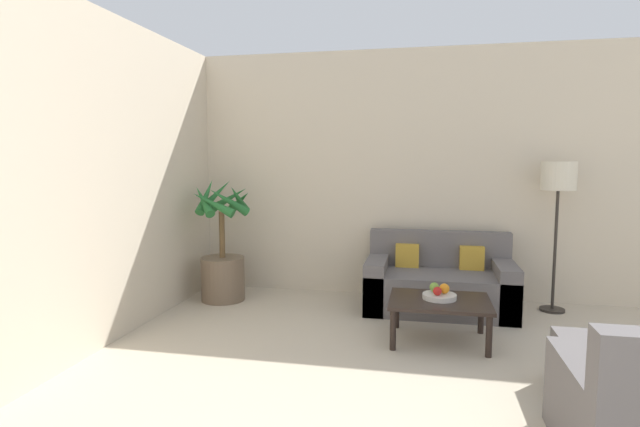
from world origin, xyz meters
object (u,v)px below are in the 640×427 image
Objects in this scene: coffee_table at (439,305)px; apple_red at (437,291)px; sofa_loveseat at (439,284)px; fruit_bowl at (439,296)px; floor_lamp at (558,184)px; potted_palm at (223,257)px; apple_green at (434,287)px; ottoman at (602,368)px; orange_fruit at (444,289)px.

apple_red is (-0.02, -0.04, 0.12)m from coffee_table.
sofa_loveseat is 0.92m from fruit_bowl.
coffee_table is at bearing -136.14° from floor_lamp.
potted_palm is at bearing -176.85° from sofa_loveseat.
potted_palm is 0.89× the size of floor_lamp.
floor_lamp reaches higher than coffee_table.
fruit_bowl is 0.10m from apple_green.
apple_green is (-0.04, 0.08, 0.13)m from coffee_table.
coffee_table is 1.28m from ottoman.
floor_lamp reaches higher than potted_palm.
apple_red is 0.86× the size of orange_fruit.
apple_green is 0.93× the size of orange_fruit.
apple_green is (-1.18, -1.01, -0.83)m from floor_lamp.
apple_red is 0.14× the size of ottoman.
potted_palm reaches higher than coffee_table.
potted_palm is 2.41m from orange_fruit.
ottoman is (0.99, -0.79, -0.13)m from coffee_table.
apple_red reaches higher than fruit_bowl.
sofa_loveseat reaches higher than apple_red.
fruit_bowl is 0.08m from apple_red.
coffee_table is 0.13m from apple_red.
apple_green is at bearing -139.42° from floor_lamp.
orange_fruit is 0.16× the size of ottoman.
potted_palm is 2.38m from fruit_bowl.
potted_palm is at bearing 153.89° from ottoman.
fruit_bowl is 0.08m from orange_fruit.
fruit_bowl reaches higher than ottoman.
potted_palm is at bearing 161.56° from orange_fruit.
potted_palm is 3.50m from floor_lamp.
apple_green reaches higher than coffee_table.
floor_lamp is at bearing 43.86° from coffee_table.
ottoman is (-0.15, -1.89, -1.09)m from floor_lamp.
coffee_table is at bearing -19.54° from potted_palm.
coffee_table is (-1.14, -1.10, -0.96)m from floor_lamp.
floor_lamp is at bearing 8.78° from sofa_loveseat.
fruit_bowl is at bearing 140.99° from ottoman.
potted_palm is 2.38m from apple_red.
apple_green is (-0.07, -0.84, 0.18)m from sofa_loveseat.
ottoman is (1.00, -0.81, -0.19)m from fruit_bowl.
floor_lamp is at bearing 43.84° from orange_fruit.
ottoman is (3.24, -1.59, -0.29)m from potted_palm.
sofa_loveseat is 1.52m from floor_lamp.
floor_lamp is at bearing 40.58° from apple_green.
floor_lamp is 1.74m from orange_fruit.
apple_green is at bearing -17.99° from potted_palm.
coffee_table is at bearing -61.99° from apple_green.
potted_palm reaches higher than fruit_bowl.
orange_fruit is (0.01, -0.89, 0.18)m from sofa_loveseat.
sofa_loveseat is at bearing 119.50° from ottoman.
fruit_bowl is at bearing -58.03° from apple_green.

